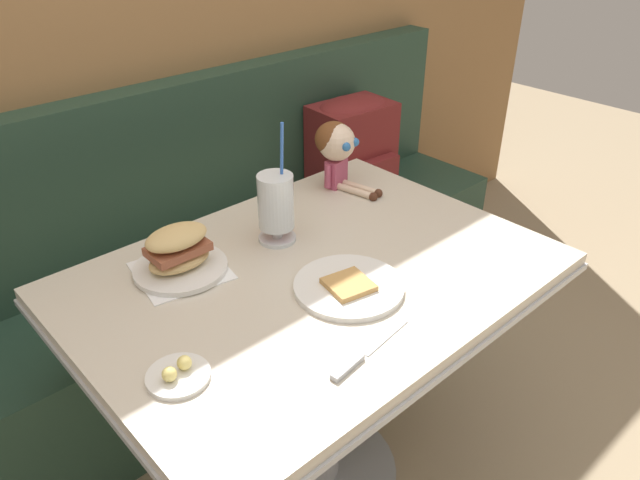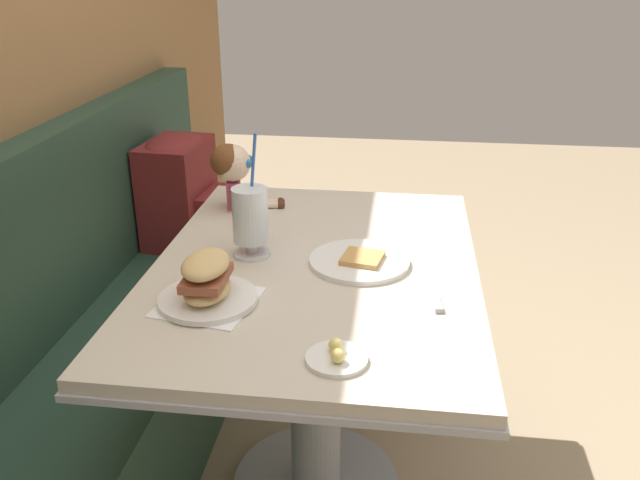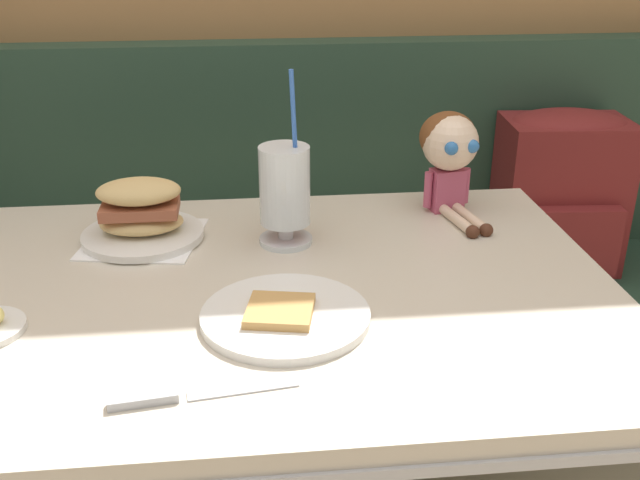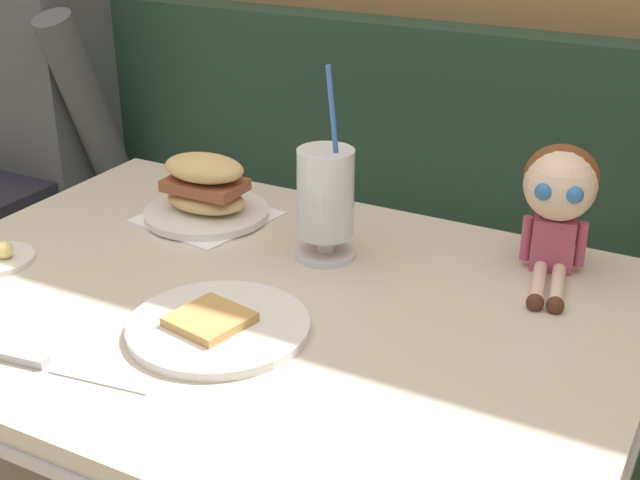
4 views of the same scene
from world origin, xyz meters
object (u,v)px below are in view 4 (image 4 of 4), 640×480
at_px(milkshake_glass, 326,197).
at_px(sandwich_plate, 206,193).
at_px(butter_knife, 40,363).
at_px(seated_doll, 560,191).
at_px(diner_patron, 22,104).
at_px(toast_plate, 218,326).

height_order(milkshake_glass, sandwich_plate, milkshake_glass).
bearing_deg(milkshake_glass, butter_knife, -110.36).
relative_size(milkshake_glass, seated_doll, 1.39).
height_order(sandwich_plate, diner_patron, diner_patron).
height_order(butter_knife, diner_patron, diner_patron).
relative_size(milkshake_glass, diner_patron, 0.39).
bearing_deg(toast_plate, butter_knife, -130.23).
bearing_deg(milkshake_glass, sandwich_plate, 171.18).
xyz_separation_m(seated_doll, diner_patron, (-1.41, 0.28, -0.13)).
bearing_deg(sandwich_plate, diner_patron, 155.70).
height_order(milkshake_glass, diner_patron, diner_patron).
distance_m(milkshake_glass, sandwich_plate, 0.27).
height_order(toast_plate, seated_doll, seated_doll).
height_order(sandwich_plate, seated_doll, seated_doll).
xyz_separation_m(toast_plate, milkshake_glass, (0.02, 0.28, 0.09)).
bearing_deg(diner_patron, milkshake_glass, -20.84).
relative_size(sandwich_plate, diner_patron, 0.29).
xyz_separation_m(milkshake_glass, seated_doll, (0.33, 0.13, 0.03)).
distance_m(toast_plate, sandwich_plate, 0.40).
bearing_deg(butter_knife, seated_doll, 49.48).
bearing_deg(butter_knife, milkshake_glass, 69.64).
height_order(milkshake_glass, butter_knife, milkshake_glass).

